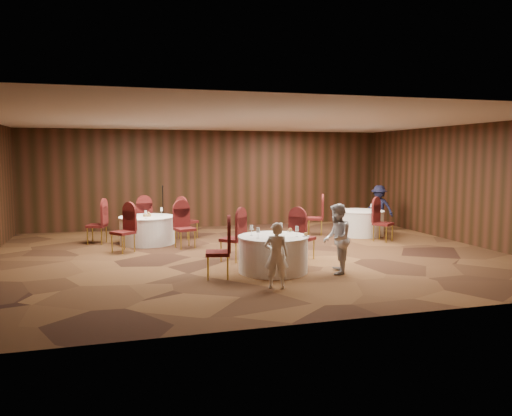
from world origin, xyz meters
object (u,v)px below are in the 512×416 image
object	(u,v)px
woman_a	(276,255)
woman_b	(337,239)
table_left	(147,230)
mic_stand	(163,220)
table_main	(273,254)
table_right	(360,223)
man_c	(379,208)

from	to	relation	value
woman_a	woman_b	world-z (taller)	woman_b
table_left	woman_a	xyz separation A→B (m)	(1.91, -5.31, 0.22)
mic_stand	woman_a	distance (m)	7.03
table_main	table_left	distance (m)	4.65
table_right	woman_a	bearing A→B (deg)	-130.40
table_left	man_c	world-z (taller)	man_c
table_main	woman_a	xyz separation A→B (m)	(-0.34, -1.24, 0.22)
woman_a	table_right	bearing A→B (deg)	-112.19
table_main	mic_stand	size ratio (longest dim) A/B	0.97
table_main	table_left	world-z (taller)	same
table_right	man_c	bearing A→B (deg)	36.06
table_main	woman_a	world-z (taller)	woman_a
table_left	man_c	bearing A→B (deg)	4.09
table_left	table_right	size ratio (longest dim) A/B	1.04
mic_stand	woman_b	bearing A→B (deg)	-65.09
table_main	mic_stand	world-z (taller)	mic_stand
table_main	table_right	world-z (taller)	same
table_left	man_c	distance (m)	7.31
table_main	mic_stand	bearing A→B (deg)	106.53
table_main	table_right	distance (m)	5.48
table_main	woman_a	distance (m)	1.31
woman_a	mic_stand	bearing A→B (deg)	-60.84
table_right	woman_b	world-z (taller)	woman_b
mic_stand	woman_a	size ratio (longest dim) A/B	1.23
table_main	table_right	bearing A→B (deg)	43.90
woman_b	man_c	distance (m)	6.38
mic_stand	woman_b	distance (m)	6.79
mic_stand	man_c	xyz separation A→B (m)	(6.71, -1.07, 0.29)
table_main	mic_stand	xyz separation A→B (m)	(-1.68, 5.65, 0.04)
table_right	woman_a	world-z (taller)	woman_a
woman_a	man_c	world-z (taller)	man_c
table_main	woman_b	size ratio (longest dim) A/B	1.01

